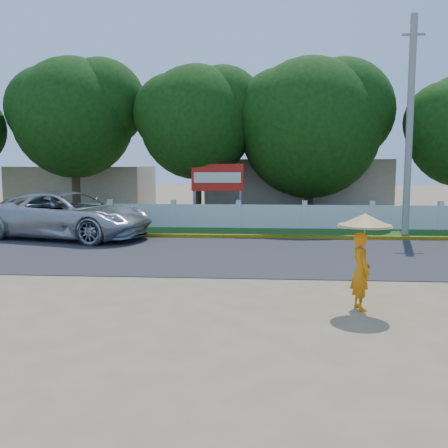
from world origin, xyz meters
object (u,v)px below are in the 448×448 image
at_px(utility_pole, 410,127).
at_px(monk_with_parasol, 363,247).
at_px(vehicle, 69,215).
at_px(billboard, 217,181).

bearing_deg(utility_pole, monk_with_parasol, -109.85).
bearing_deg(vehicle, billboard, -34.93).
bearing_deg(billboard, utility_pole, -19.46).
height_order(vehicle, billboard, billboard).
bearing_deg(monk_with_parasol, billboard, 106.53).
distance_m(utility_pole, billboard, 8.84).
height_order(monk_with_parasol, billboard, billboard).
bearing_deg(monk_with_parasol, vehicle, 136.59).
relative_size(utility_pole, monk_with_parasol, 4.51).
bearing_deg(monk_with_parasol, utility_pole, 70.15).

